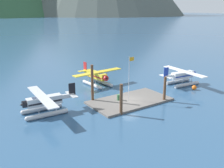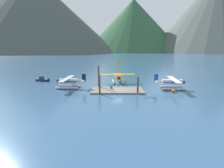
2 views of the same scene
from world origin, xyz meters
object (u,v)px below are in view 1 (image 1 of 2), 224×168
fuel_drum (119,97)px  seaplane_yellow_bow_centre (97,77)px  flagpole (130,74)px  mooring_buoy (194,88)px  seaplane_white_stbd_fwd (183,77)px  seaplane_silver_port_fwd (44,103)px

fuel_drum → seaplane_yellow_bow_centre: (1.94, 9.76, 0.84)m
flagpole → seaplane_yellow_bow_centre: 10.97m
mooring_buoy → seaplane_white_stbd_fwd: seaplane_white_stbd_fwd is taller
mooring_buoy → seaplane_yellow_bow_centre: 18.02m
mooring_buoy → seaplane_yellow_bow_centre: bearing=136.0°
seaplane_silver_port_fwd → seaplane_yellow_bow_centre: (13.28, 7.76, 0.00)m
seaplane_white_stbd_fwd → seaplane_silver_port_fwd: bearing=177.4°
seaplane_silver_port_fwd → seaplane_yellow_bow_centre: same height
flagpole → seaplane_silver_port_fwd: bearing=167.7°
seaplane_white_stbd_fwd → seaplane_yellow_bow_centre: same height
flagpole → seaplane_silver_port_fwd: flagpole is taller
mooring_buoy → seaplane_silver_port_fwd: seaplane_silver_port_fwd is taller
seaplane_silver_port_fwd → seaplane_yellow_bow_centre: bearing=30.3°
fuel_drum → seaplane_white_stbd_fwd: size_ratio=0.08×
flagpole → seaplane_white_stbd_fwd: (14.24, 1.57, -2.99)m
flagpole → seaplane_white_stbd_fwd: 14.63m
flagpole → seaplane_yellow_bow_centre: (0.49, 10.55, -2.99)m
mooring_buoy → seaplane_white_stbd_fwd: 3.78m
fuel_drum → seaplane_white_stbd_fwd: bearing=2.9°
seaplane_silver_port_fwd → seaplane_yellow_bow_centre: 15.38m
mooring_buoy → seaplane_white_stbd_fwd: (0.80, 3.51, 1.15)m
flagpole → mooring_buoy: size_ratio=8.14×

